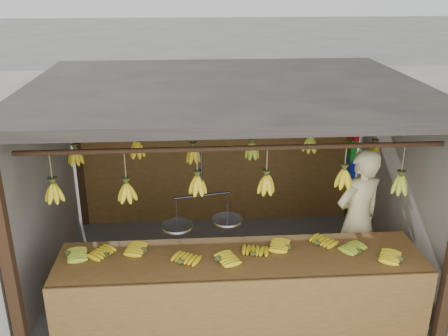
{
  "coord_description": "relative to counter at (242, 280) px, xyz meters",
  "views": [
    {
      "loc": [
        -0.4,
        -5.34,
        3.5
      ],
      "look_at": [
        0.0,
        0.3,
        1.3
      ],
      "focal_mm": 40.0,
      "sensor_mm": 36.0,
      "label": 1
    }
  ],
  "objects": [
    {
      "name": "ground",
      "position": [
        -0.06,
        1.23,
        -0.71
      ],
      "size": [
        80.0,
        80.0,
        0.0
      ],
      "primitive_type": "plane",
      "color": "#5B5B57"
    },
    {
      "name": "hanging_bananas",
      "position": [
        -0.07,
        1.23,
        0.9
      ],
      "size": [
        3.58,
        2.18,
        0.39
      ],
      "color": "gold",
      "rests_on": "ground"
    },
    {
      "name": "counter",
      "position": [
        0.0,
        0.0,
        0.0
      ],
      "size": [
        3.64,
        0.82,
        0.96
      ],
      "color": "brown",
      "rests_on": "ground"
    },
    {
      "name": "bag_bundles",
      "position": [
        1.88,
        2.58,
        0.26
      ],
      "size": [
        0.08,
        0.26,
        1.27
      ],
      "color": "red",
      "rests_on": "ground"
    },
    {
      "name": "vendor",
      "position": [
        1.44,
        0.92,
        0.15
      ],
      "size": [
        0.74,
        0.64,
        1.72
      ],
      "primitive_type": "imported",
      "rotation": [
        0.0,
        0.0,
        3.57
      ],
      "color": "beige",
      "rests_on": "ground"
    },
    {
      "name": "balance_scale",
      "position": [
        -0.37,
        0.23,
        0.56
      ],
      "size": [
        0.79,
        0.39,
        0.78
      ],
      "color": "black",
      "rests_on": "ground"
    },
    {
      "name": "stall",
      "position": [
        -0.06,
        1.56,
        1.26
      ],
      "size": [
        4.3,
        3.3,
        2.4
      ],
      "color": "black",
      "rests_on": "ground"
    }
  ]
}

